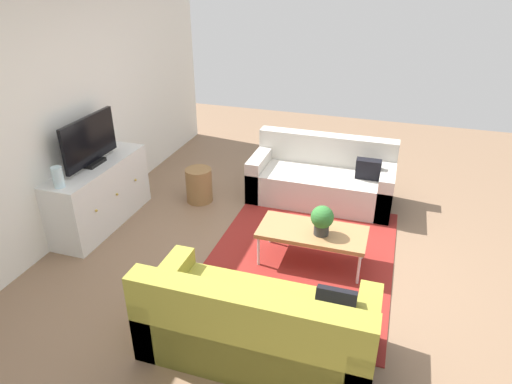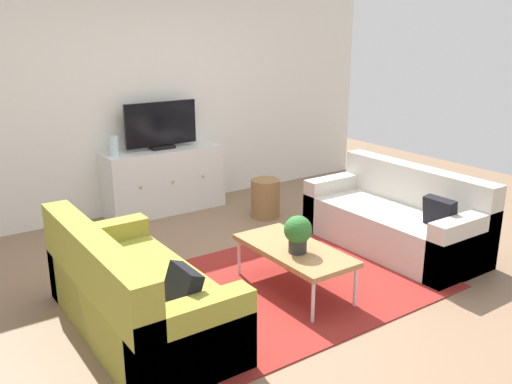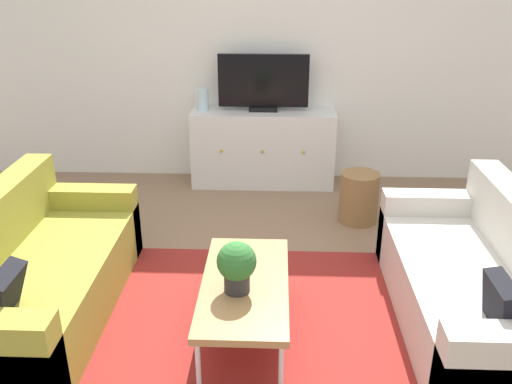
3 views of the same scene
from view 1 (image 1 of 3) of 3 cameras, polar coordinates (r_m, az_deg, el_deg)
name	(u,v)px [view 1 (image 1 of 3)]	position (r m, az deg, el deg)	size (l,w,h in m)	color
ground_plane	(287,255)	(4.98, 3.93, -7.90)	(10.00, 10.00, 0.00)	#84664C
wall_back	(65,112)	(5.48, -22.75, 9.15)	(6.40, 0.12, 2.70)	silver
area_rug	(301,257)	(4.95, 5.63, -8.13)	(2.50, 1.90, 0.01)	maroon
couch_left_side	(256,330)	(3.71, 0.03, -16.91)	(0.83, 1.81, 0.81)	olive
couch_right_side	(322,179)	(6.04, 8.31, 1.62)	(0.83, 1.81, 0.81)	beige
coffee_table	(312,233)	(4.70, 7.06, -5.09)	(0.52, 1.10, 0.39)	#A37547
potted_plant	(322,219)	(4.55, 8.26, -3.37)	(0.23, 0.23, 0.31)	#2D2D2D
tv_console	(100,194)	(5.65, -18.86, -0.29)	(1.43, 0.47, 0.77)	silver
flat_screen_tv	(90,142)	(5.41, -20.07, 5.94)	(0.89, 0.16, 0.55)	black
glass_vase	(58,177)	(5.04, -23.51, 1.72)	(0.11, 0.11, 0.22)	silver
wicker_basket	(199,185)	(5.98, -7.13, 0.86)	(0.34, 0.34, 0.45)	olive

